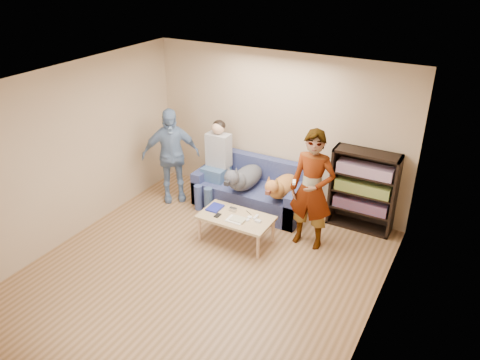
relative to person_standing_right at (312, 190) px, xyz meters
The scene contains 27 objects.
ground 2.02m from the person_standing_right, 124.10° to the right, with size 5.00×5.00×0.00m, color brown.
ceiling 2.48m from the person_standing_right, 124.10° to the right, with size 5.00×5.00×0.00m, color white.
wall_back 1.48m from the person_standing_right, 135.28° to the left, with size 4.50×4.50×0.00m, color tan.
wall_front 4.14m from the person_standing_right, 104.23° to the right, with size 4.50×4.50×0.00m, color tan.
wall_left 3.61m from the person_standing_right, 155.36° to the right, with size 5.00×5.00×0.00m, color tan.
wall_right 1.98m from the person_standing_right, 50.43° to the right, with size 5.00×5.00×0.00m, color tan.
blanket 0.83m from the person_standing_right, 143.97° to the left, with size 0.40×0.34×0.14m, color #A6A6AB.
person_standing_right is the anchor object (origin of this frame).
person_standing_left 2.62m from the person_standing_right, behind, with size 0.98×0.41×1.67m, color #7185B6.
held_controller 0.33m from the person_standing_right, 135.00° to the right, with size 0.04×0.12×0.03m, color white.
notebook_blue 1.52m from the person_standing_right, 163.53° to the right, with size 0.20×0.26×0.03m, color navy.
papers 1.19m from the person_standing_right, 149.17° to the right, with size 0.26×0.20×0.01m, color white.
magazine 1.16m from the person_standing_right, 149.26° to the right, with size 0.22×0.17×0.01m, color beige.
camera_silver 1.25m from the person_standing_right, 162.92° to the right, with size 0.11×0.06×0.05m, color #B0B0B4.
controller_a 0.92m from the person_standing_right, 153.04° to the right, with size 0.04×0.13×0.03m, color white.
controller_b 0.90m from the person_standing_right, 145.00° to the right, with size 0.09×0.06×0.03m, color silver.
headphone_cup_a 1.04m from the person_standing_right, 148.66° to the right, with size 0.07×0.07×0.02m, color white.
headphone_cup_b 1.00m from the person_standing_right, 153.08° to the right, with size 0.07×0.07×0.02m, color white.
pen_orange 1.28m from the person_standing_right, 148.41° to the right, with size 0.01×0.01×0.14m, color orange.
pen_black 1.03m from the person_standing_right, 162.10° to the right, with size 0.01×0.01×0.14m, color black.
wallet 1.45m from the person_standing_right, 154.89° to the right, with size 0.07×0.12×0.01m, color black.
sofa 1.53m from the person_standing_right, 154.61° to the left, with size 1.90×0.85×0.82m.
person_seated 1.97m from the person_standing_right, 166.09° to the left, with size 0.40×0.73×1.47m.
dog_gray 1.38m from the person_standing_right, 164.67° to the left, with size 0.39×1.24×0.57m.
dog_tan 0.82m from the person_standing_right, 147.96° to the left, with size 0.35×1.14×0.51m.
coffee_table 1.21m from the person_standing_right, 155.03° to the right, with size 1.10×0.60×0.42m.
bookshelf 1.02m from the person_standing_right, 57.22° to the left, with size 1.00×0.34×1.30m.
Camera 1 is at (2.97, -4.17, 4.04)m, focal length 35.00 mm.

